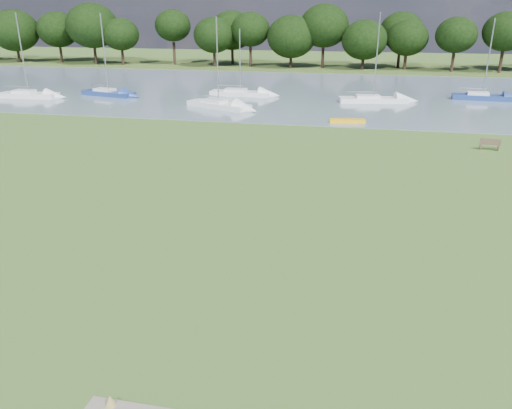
% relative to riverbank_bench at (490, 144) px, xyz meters
% --- Properties ---
extents(ground, '(220.00, 220.00, 0.00)m').
position_rel_riverbank_bench_xyz_m(ground, '(-13.63, -16.61, -0.44)').
color(ground, olive).
extents(river, '(220.00, 40.00, 0.10)m').
position_rel_riverbank_bench_xyz_m(river, '(-13.63, 25.39, -0.44)').
color(river, slate).
rests_on(river, ground).
extents(far_bank, '(220.00, 20.00, 0.40)m').
position_rel_riverbank_bench_xyz_m(far_bank, '(-13.63, 55.39, -0.44)').
color(far_bank, '#4C6626').
rests_on(far_bank, ground).
extents(riverbank_bench, '(1.46, 0.60, 0.87)m').
position_rel_riverbank_bench_xyz_m(riverbank_bench, '(0.00, 0.00, 0.00)').
color(riverbank_bench, brown).
rests_on(riverbank_bench, ground).
extents(kayak, '(3.27, 1.16, 0.32)m').
position_rel_riverbank_bench_xyz_m(kayak, '(-10.53, 7.39, -0.23)').
color(kayak, '#FFB80E').
rests_on(kayak, river).
extents(tree_line, '(152.58, 8.52, 10.32)m').
position_rel_riverbank_bench_xyz_m(tree_line, '(-7.57, 51.39, 5.69)').
color(tree_line, black).
rests_on(tree_line, far_bank).
extents(sailboat_1, '(6.63, 2.24, 8.76)m').
position_rel_riverbank_bench_xyz_m(sailboat_1, '(3.93, 23.07, 0.14)').
color(sailboat_1, navy).
rests_on(sailboat_1, river).
extents(sailboat_2, '(7.64, 3.30, 9.34)m').
position_rel_riverbank_bench_xyz_m(sailboat_2, '(-8.26, 18.87, 0.08)').
color(sailboat_2, white).
rests_on(sailboat_2, river).
extents(sailboat_3, '(7.06, 3.47, 9.24)m').
position_rel_riverbank_bench_xyz_m(sailboat_3, '(-39.15, 17.07, 0.11)').
color(sailboat_3, navy).
rests_on(sailboat_3, river).
extents(sailboat_5, '(7.45, 4.79, 8.95)m').
position_rel_riverbank_bench_xyz_m(sailboat_5, '(-24.13, 12.24, 0.09)').
color(sailboat_5, white).
rests_on(sailboat_5, river).
extents(sailboat_6, '(6.93, 2.26, 9.30)m').
position_rel_riverbank_bench_xyz_m(sailboat_6, '(-47.56, 13.78, 0.15)').
color(sailboat_6, white).
rests_on(sailboat_6, river).
extents(sailboat_7, '(7.21, 2.18, 7.57)m').
position_rel_riverbank_bench_xyz_m(sailboat_7, '(-23.77, 20.37, 0.08)').
color(sailboat_7, white).
rests_on(sailboat_7, river).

